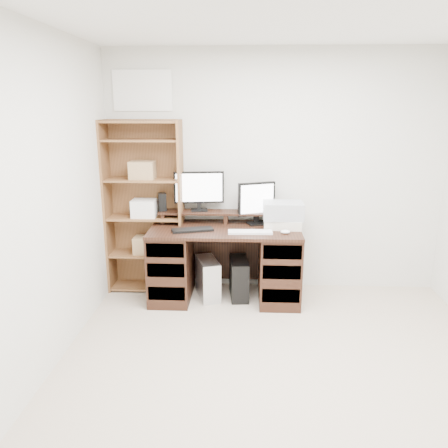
# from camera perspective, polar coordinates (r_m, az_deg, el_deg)

# --- Properties ---
(room) EXTENTS (3.54, 4.04, 2.54)m
(room) POSITION_cam_1_polar(r_m,az_deg,el_deg) (2.66, 9.29, 0.06)
(room) COLOR #BDAB94
(room) RESTS_ON ground
(desk) EXTENTS (1.50, 0.70, 0.75)m
(desk) POSITION_cam_1_polar(r_m,az_deg,el_deg) (4.48, 0.13, -4.97)
(desk) COLOR black
(desk) RESTS_ON ground
(riser_shelf) EXTENTS (1.40, 0.22, 0.12)m
(riser_shelf) POSITION_cam_1_polar(r_m,az_deg,el_deg) (4.54, 0.25, 1.32)
(riser_shelf) COLOR black
(riser_shelf) RESTS_ON desk
(monitor_wide) EXTENTS (0.52, 0.15, 0.41)m
(monitor_wide) POSITION_cam_1_polar(r_m,az_deg,el_deg) (4.54, -3.29, 4.59)
(monitor_wide) COLOR black
(monitor_wide) RESTS_ON riser_shelf
(monitor_small) EXTENTS (0.38, 0.21, 0.43)m
(monitor_small) POSITION_cam_1_polar(r_m,az_deg,el_deg) (4.48, 4.28, 2.96)
(monitor_small) COLOR black
(monitor_small) RESTS_ON desk
(speaker) EXTENTS (0.10, 0.10, 0.19)m
(speaker) POSITION_cam_1_polar(r_m,az_deg,el_deg) (4.58, -8.07, 2.87)
(speaker) COLOR black
(speaker) RESTS_ON riser_shelf
(keyboard_black) EXTENTS (0.42, 0.24, 0.02)m
(keyboard_black) POSITION_cam_1_polar(r_m,az_deg,el_deg) (4.27, -4.15, -0.77)
(keyboard_black) COLOR black
(keyboard_black) RESTS_ON desk
(keyboard_white) EXTENTS (0.43, 0.14, 0.02)m
(keyboard_white) POSITION_cam_1_polar(r_m,az_deg,el_deg) (4.20, 3.44, -1.05)
(keyboard_white) COLOR white
(keyboard_white) RESTS_ON desk
(mouse) EXTENTS (0.10, 0.07, 0.04)m
(mouse) POSITION_cam_1_polar(r_m,az_deg,el_deg) (4.21, 8.01, -1.01)
(mouse) COLOR white
(mouse) RESTS_ON desk
(printer) EXTENTS (0.38, 0.30, 0.09)m
(printer) POSITION_cam_1_polar(r_m,az_deg,el_deg) (4.41, 7.67, 0.12)
(printer) COLOR beige
(printer) RESTS_ON desk
(basket) EXTENTS (0.39, 0.28, 0.17)m
(basket) POSITION_cam_1_polar(r_m,az_deg,el_deg) (4.38, 7.73, 1.76)
(basket) COLOR #A1A6AC
(basket) RESTS_ON printer
(tower_silver) EXTENTS (0.30, 0.45, 0.41)m
(tower_silver) POSITION_cam_1_polar(r_m,az_deg,el_deg) (4.56, -2.14, -7.10)
(tower_silver) COLOR silver
(tower_silver) RESTS_ON ground
(tower_black) EXTENTS (0.21, 0.42, 0.41)m
(tower_black) POSITION_cam_1_polar(r_m,az_deg,el_deg) (4.56, 1.96, -7.07)
(tower_black) COLOR black
(tower_black) RESTS_ON ground
(bookshelf) EXTENTS (0.80, 0.30, 1.80)m
(bookshelf) POSITION_cam_1_polar(r_m,az_deg,el_deg) (4.64, -10.30, 2.33)
(bookshelf) COLOR brown
(bookshelf) RESTS_ON ground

